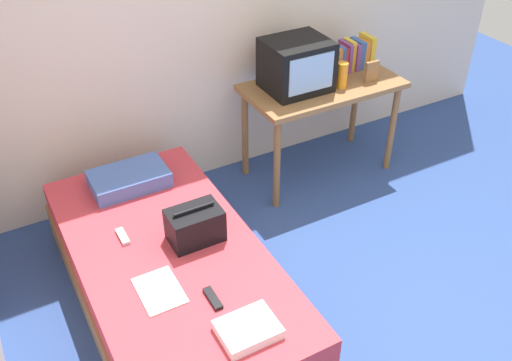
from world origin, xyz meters
TOP-DOWN VIEW (x-y plane):
  - ground_plane at (0.00, 0.00)m, footprint 8.00×8.00m
  - wall_back at (0.00, 2.00)m, footprint 5.20×0.10m
  - bed at (-0.99, 0.75)m, footprint 1.00×2.00m
  - desk at (0.56, 1.54)m, footprint 1.16×0.60m
  - tv at (0.35, 1.57)m, footprint 0.44×0.39m
  - water_bottle at (0.65, 1.43)m, footprint 0.08×0.08m
  - book_row at (0.90, 1.67)m, footprint 0.34×0.17m
  - picture_frame at (0.89, 1.40)m, footprint 0.11×0.02m
  - pillow at (-0.97, 1.44)m, footprint 0.48×0.30m
  - handbag at (-0.81, 0.76)m, footprint 0.30×0.20m
  - magazine at (-1.14, 0.48)m, footprint 0.21×0.29m
  - remote_dark at (-0.92, 0.30)m, footprint 0.04×0.16m
  - remote_silver at (-1.17, 0.97)m, footprint 0.04×0.14m
  - folded_towel at (-0.87, 0.03)m, footprint 0.28×0.22m

SIDE VIEW (x-z plane):
  - ground_plane at x=0.00m, z-range 0.00..0.00m
  - bed at x=-0.99m, z-range 0.00..0.45m
  - magazine at x=-1.14m, z-range 0.45..0.46m
  - remote_dark at x=-0.92m, z-range 0.45..0.48m
  - remote_silver at x=-1.17m, z-range 0.45..0.48m
  - folded_towel at x=-0.87m, z-range 0.45..0.51m
  - pillow at x=-0.97m, z-range 0.45..0.55m
  - handbag at x=-0.81m, z-range 0.44..0.67m
  - desk at x=0.56m, z-range 0.28..1.05m
  - picture_frame at x=0.89m, z-range 0.77..0.92m
  - water_bottle at x=0.65m, z-range 0.77..0.95m
  - book_row at x=0.90m, z-range 0.76..0.99m
  - tv at x=0.35m, z-range 0.77..1.13m
  - wall_back at x=0.00m, z-range 0.00..2.60m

